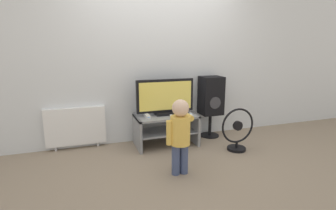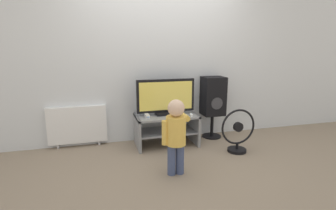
# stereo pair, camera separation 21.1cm
# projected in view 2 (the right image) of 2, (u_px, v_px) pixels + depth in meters

# --- Properties ---
(ground_plane) EXTENTS (16.00, 16.00, 0.00)m
(ground_plane) POSITION_uv_depth(u_px,v_px,m) (171.00, 151.00, 3.73)
(ground_plane) COLOR gray
(wall_back) EXTENTS (10.00, 0.06, 2.60)m
(wall_back) POSITION_uv_depth(u_px,v_px,m) (160.00, 57.00, 4.00)
(wall_back) COLOR silver
(wall_back) RESTS_ON ground_plane
(tv_stand) EXTENTS (0.91, 0.52, 0.47)m
(tv_stand) POSITION_uv_depth(u_px,v_px,m) (166.00, 125.00, 3.90)
(tv_stand) COLOR gray
(tv_stand) RESTS_ON ground_plane
(television) EXTENTS (0.86, 0.20, 0.52)m
(television) POSITION_uv_depth(u_px,v_px,m) (166.00, 97.00, 3.83)
(television) COLOR black
(television) RESTS_ON tv_stand
(game_console) EXTENTS (0.06, 0.20, 0.04)m
(game_console) POSITION_uv_depth(u_px,v_px,m) (147.00, 115.00, 3.75)
(game_console) COLOR white
(game_console) RESTS_ON tv_stand
(remote_primary) EXTENTS (0.07, 0.13, 0.03)m
(remote_primary) POSITION_uv_depth(u_px,v_px,m) (191.00, 115.00, 3.82)
(remote_primary) COLOR white
(remote_primary) RESTS_ON tv_stand
(remote_secondary) EXTENTS (0.06, 0.13, 0.03)m
(remote_secondary) POSITION_uv_depth(u_px,v_px,m) (171.00, 116.00, 3.74)
(remote_secondary) COLOR white
(remote_secondary) RESTS_ON tv_stand
(child) EXTENTS (0.34, 0.49, 0.88)m
(child) POSITION_uv_depth(u_px,v_px,m) (176.00, 131.00, 2.95)
(child) COLOR #3F4C72
(child) RESTS_ON ground_plane
(speaker_tower) EXTENTS (0.34, 0.31, 0.99)m
(speaker_tower) POSITION_uv_depth(u_px,v_px,m) (213.00, 98.00, 4.17)
(speaker_tower) COLOR black
(speaker_tower) RESTS_ON ground_plane
(floor_fan) EXTENTS (0.51, 0.26, 0.62)m
(floor_fan) POSITION_uv_depth(u_px,v_px,m) (238.00, 133.00, 3.64)
(floor_fan) COLOR black
(floor_fan) RESTS_ON ground_plane
(radiator) EXTENTS (0.83, 0.08, 0.61)m
(radiator) POSITION_uv_depth(u_px,v_px,m) (78.00, 125.00, 3.82)
(radiator) COLOR white
(radiator) RESTS_ON ground_plane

